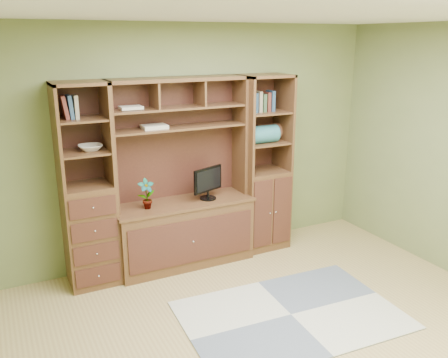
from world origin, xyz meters
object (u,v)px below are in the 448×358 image
right_tower (263,164)px  center_hutch (183,176)px  left_tower (87,187)px  monitor (208,177)px

right_tower → center_hutch: bearing=-177.8°
left_tower → monitor: (1.28, -0.07, -0.05)m
center_hutch → right_tower: 1.03m
left_tower → center_hutch: bearing=-2.3°
right_tower → monitor: 0.75m
left_tower → right_tower: (2.02, 0.00, 0.00)m
left_tower → monitor: left_tower is taller
monitor → left_tower: bearing=155.4°
left_tower → right_tower: 2.02m
center_hutch → right_tower: size_ratio=1.00×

